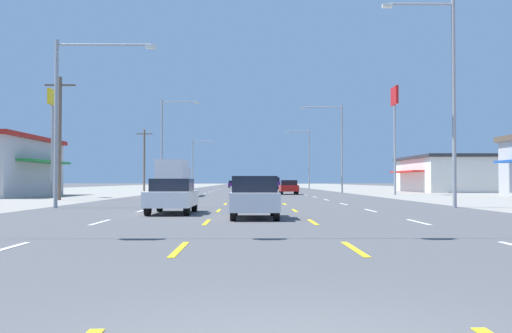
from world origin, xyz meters
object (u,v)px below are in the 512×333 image
at_px(streetlight_left_row_0, 69,107).
at_px(suv_inner_right_far, 274,183).
at_px(streetlight_right_row_1, 337,141).
at_px(streetlight_right_row_2, 307,155).
at_px(streetlight_right_row_0, 447,89).
at_px(streetlight_left_row_1, 166,139).
at_px(streetlight_left_row_2, 195,160).
at_px(suv_inner_right_farthest, 266,183).
at_px(hatchback_center_turn_nearest, 254,197).
at_px(sedan_inner_left_near, 172,196).
at_px(sedan_inner_right_midfar, 289,187).
at_px(box_truck_far_left_mid, 174,176).
at_px(pole_sign_left_row_1, 53,117).
at_px(sedan_inner_left_farther, 233,184).
at_px(pole_sign_right_row_1, 395,113).

bearing_deg(streetlight_left_row_0, suv_inner_right_far, 78.64).
height_order(streetlight_right_row_1, streetlight_right_row_2, streetlight_right_row_2).
distance_m(streetlight_right_row_0, streetlight_left_row_1, 40.53).
bearing_deg(streetlight_left_row_2, suv_inner_right_farthest, 66.50).
bearing_deg(streetlight_right_row_0, streetlight_right_row_1, 90.30).
bearing_deg(hatchback_center_turn_nearest, sedan_inner_left_near, 136.81).
height_order(hatchback_center_turn_nearest, streetlight_left_row_1, streetlight_left_row_1).
height_order(sedan_inner_right_midfar, streetlight_right_row_2, streetlight_right_row_2).
height_order(sedan_inner_left_near, suv_inner_right_far, suv_inner_right_far).
height_order(hatchback_center_turn_nearest, streetlight_right_row_2, streetlight_right_row_2).
bearing_deg(box_truck_far_left_mid, streetlight_right_row_2, 70.42).
bearing_deg(sedan_inner_left_near, streetlight_left_row_1, 98.64).
distance_m(suv_inner_right_farthest, streetlight_left_row_1, 67.37).
relative_size(pole_sign_left_row_1, streetlight_right_row_2, 0.86).
distance_m(suv_inner_right_far, streetlight_left_row_0, 67.37).
height_order(streetlight_left_row_2, streetlight_right_row_2, streetlight_right_row_2).
bearing_deg(pole_sign_left_row_1, suv_inner_right_farthest, 76.51).
height_order(sedan_inner_left_near, suv_inner_right_farthest, suv_inner_right_farthest).
bearing_deg(streetlight_right_row_0, hatchback_center_turn_nearest, -140.29).
relative_size(sedan_inner_right_midfar, streetlight_right_row_0, 0.42).
relative_size(sedan_inner_left_near, sedan_inner_left_farther, 1.00).
xyz_separation_m(box_truck_far_left_mid, streetlight_right_row_2, (16.99, 47.76, 4.11)).
relative_size(hatchback_center_turn_nearest, streetlight_right_row_2, 0.38).
height_order(hatchback_center_turn_nearest, sedan_inner_left_near, hatchback_center_turn_nearest).
height_order(streetlight_left_row_1, streetlight_right_row_1, streetlight_left_row_1).
bearing_deg(streetlight_right_row_2, box_truck_far_left_mid, -109.58).
bearing_deg(pole_sign_left_row_1, streetlight_right_row_0, -34.63).
height_order(streetlight_right_row_0, streetlight_left_row_2, streetlight_right_row_0).
relative_size(suv_inner_right_far, streetlight_right_row_2, 0.47).
xyz_separation_m(box_truck_far_left_mid, streetlight_left_row_0, (-2.29, -23.25, 3.31)).
bearing_deg(streetlight_right_row_1, suv_inner_right_farthest, 95.37).
height_order(streetlight_left_row_0, streetlight_left_row_2, streetlight_left_row_0).
height_order(suv_inner_right_far, sedan_inner_left_farther, suv_inner_right_far).
xyz_separation_m(suv_inner_right_farthest, streetlight_left_row_2, (-13.20, -30.36, 3.95)).
relative_size(suv_inner_right_farthest, streetlight_left_row_1, 0.46).
height_order(pole_sign_right_row_1, streetlight_right_row_0, streetlight_right_row_0).
height_order(streetlight_right_row_1, streetlight_left_row_2, streetlight_right_row_1).
bearing_deg(streetlight_left_row_0, streetlight_left_row_1, 90.37).
xyz_separation_m(sedan_inner_right_midfar, streetlight_right_row_2, (6.05, 41.25, 5.19)).
xyz_separation_m(pole_sign_left_row_1, streetlight_left_row_1, (6.78, 17.32, -0.52)).
bearing_deg(sedan_inner_left_farther, streetlight_right_row_1, -76.13).
distance_m(suv_inner_right_farthest, streetlight_left_row_2, 33.35).
bearing_deg(sedan_inner_left_farther, box_truck_far_left_mid, -93.09).
bearing_deg(streetlight_left_row_1, streetlight_right_row_0, -61.16).
height_order(hatchback_center_turn_nearest, streetlight_right_row_1, streetlight_right_row_1).
height_order(hatchback_center_turn_nearest, pole_sign_left_row_1, pole_sign_left_row_1).
relative_size(sedan_inner_left_near, box_truck_far_left_mid, 0.63).
bearing_deg(streetlight_left_row_1, suv_inner_right_far, 66.12).
height_order(hatchback_center_turn_nearest, streetlight_right_row_0, streetlight_right_row_0).
distance_m(pole_sign_right_row_1, streetlight_right_row_1, 9.93).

